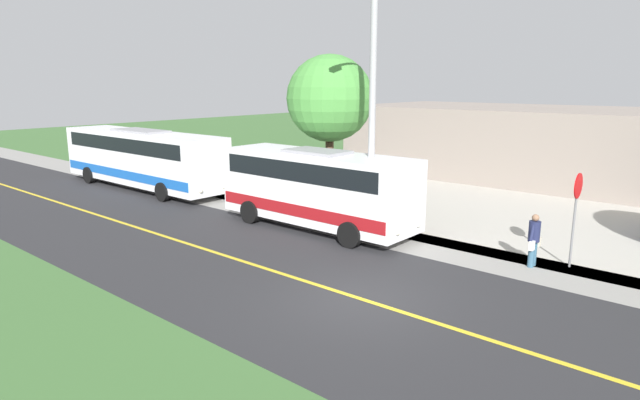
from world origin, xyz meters
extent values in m
plane|color=#3D6633|center=(0.00, 0.00, 0.00)|extent=(120.00, 120.00, 0.00)
cube|color=#28282B|center=(0.00, 0.00, 0.00)|extent=(8.00, 100.00, 0.01)
cube|color=gray|center=(-5.20, 0.00, 0.00)|extent=(2.40, 100.00, 0.01)
cube|color=#B2ADA3|center=(-12.40, 3.00, 0.00)|extent=(14.00, 36.00, 0.01)
cube|color=gold|center=(0.00, 0.00, 0.01)|extent=(0.16, 100.00, 0.00)
cube|color=white|center=(-4.48, -5.33, 1.61)|extent=(2.36, 7.98, 2.53)
cube|color=maroon|center=(-4.48, -5.33, 0.90)|extent=(2.40, 7.82, 0.44)
cube|color=black|center=(-4.48, -5.33, 2.33)|extent=(2.40, 7.18, 0.70)
cube|color=gray|center=(-4.48, -5.33, 2.94)|extent=(1.41, 2.39, 0.12)
cylinder|color=black|center=(-5.66, -2.85, 0.45)|extent=(0.25, 0.90, 0.90)
cylinder|color=black|center=(-3.30, -2.85, 0.45)|extent=(0.25, 0.90, 0.90)
cylinder|color=black|center=(-5.66, -7.80, 0.45)|extent=(0.25, 0.90, 0.90)
cylinder|color=black|center=(-3.30, -7.80, 0.45)|extent=(0.25, 0.90, 0.90)
sphere|color=#F2EACC|center=(-5.13, -1.31, 0.70)|extent=(0.20, 0.20, 0.20)
sphere|color=#F2EACC|center=(-3.83, -1.31, 0.70)|extent=(0.20, 0.20, 0.20)
cube|color=white|center=(-4.52, -17.37, 1.64)|extent=(2.43, 11.39, 2.59)
cube|color=blue|center=(-4.52, -17.37, 0.90)|extent=(2.47, 11.16, 0.44)
cube|color=black|center=(-4.52, -17.37, 2.39)|extent=(2.47, 10.25, 0.70)
cube|color=gray|center=(-4.52, -17.37, 3.00)|extent=(1.46, 3.42, 0.12)
cylinder|color=black|center=(-5.73, -13.84, 0.45)|extent=(0.25, 0.90, 0.90)
cylinder|color=black|center=(-3.30, -13.84, 0.45)|extent=(0.25, 0.90, 0.90)
cylinder|color=black|center=(-5.73, -20.91, 0.45)|extent=(0.25, 0.90, 0.90)
cylinder|color=black|center=(-3.30, -20.91, 0.45)|extent=(0.25, 0.90, 0.90)
sphere|color=#F2EACC|center=(-5.19, -11.66, 0.70)|extent=(0.20, 0.20, 0.20)
sphere|color=#F2EACC|center=(-3.85, -11.66, 0.70)|extent=(0.20, 0.20, 0.20)
cylinder|color=#335972|center=(-5.51, 2.48, 0.39)|extent=(0.18, 0.18, 0.79)
cylinder|color=#335972|center=(-5.31, 2.48, 0.39)|extent=(0.18, 0.18, 0.79)
cylinder|color=#1E2347|center=(-5.41, 2.48, 1.10)|extent=(0.34, 0.34, 0.62)
sphere|color=#8C664C|center=(-5.41, 2.48, 1.52)|extent=(0.21, 0.21, 0.21)
cylinder|color=#1E2347|center=(-5.60, 2.48, 1.13)|extent=(0.27, 0.10, 0.56)
cube|color=beige|center=(-5.67, 2.53, 0.72)|extent=(0.20, 0.12, 0.28)
cylinder|color=#1E2347|center=(-5.23, 2.48, 1.13)|extent=(0.27, 0.10, 0.56)
cube|color=white|center=(-5.15, 2.53, 0.72)|extent=(0.20, 0.12, 0.28)
cylinder|color=slate|center=(-6.10, 3.37, 1.10)|extent=(0.07, 0.07, 2.20)
cylinder|color=red|center=(-6.10, 3.39, 2.50)|extent=(0.76, 0.03, 0.76)
cylinder|color=#9E9EA3|center=(-5.00, -3.23, 4.43)|extent=(0.24, 0.24, 8.86)
cylinder|color=#4C3826|center=(-7.40, -7.13, 1.70)|extent=(0.36, 0.36, 3.39)
sphere|color=#478C3D|center=(-7.40, -7.13, 4.78)|extent=(3.69, 3.69, 3.69)
cube|color=gray|center=(-21.40, -1.62, 2.00)|extent=(10.00, 23.63, 4.00)
camera|label=1|loc=(10.55, 7.71, 5.49)|focal=30.24mm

